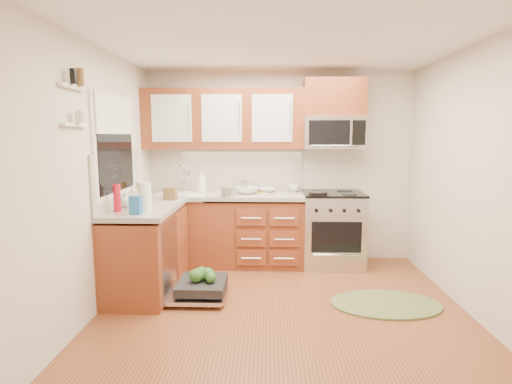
{
  "coord_description": "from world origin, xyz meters",
  "views": [
    {
      "loc": [
        -0.14,
        -3.6,
        1.66
      ],
      "look_at": [
        -0.28,
        0.85,
        1.03
      ],
      "focal_mm": 28.0,
      "sensor_mm": 36.0,
      "label": 1
    }
  ],
  "objects_px": {
    "upper_cabinets": "(223,119)",
    "cutting_board": "(258,192)",
    "sink": "(182,203)",
    "skillet": "(318,194)",
    "microwave": "(333,133)",
    "stock_pot": "(227,192)",
    "bowl_b": "(247,190)",
    "bowl_a": "(266,190)",
    "dishwasher": "(198,289)",
    "cup": "(294,188)",
    "range": "(332,229)",
    "rug": "(386,304)",
    "paper_towel_roll": "(145,197)"
  },
  "relations": [
    {
      "from": "rug",
      "to": "bowl_a",
      "type": "height_order",
      "value": "bowl_a"
    },
    {
      "from": "range",
      "to": "rug",
      "type": "bearing_deg",
      "value": -74.37
    },
    {
      "from": "cutting_board",
      "to": "cup",
      "type": "height_order",
      "value": "cup"
    },
    {
      "from": "range",
      "to": "microwave",
      "type": "relative_size",
      "value": 1.25
    },
    {
      "from": "stock_pot",
      "to": "bowl_b",
      "type": "distance_m",
      "value": 0.33
    },
    {
      "from": "upper_cabinets",
      "to": "rug",
      "type": "bearing_deg",
      "value": -38.25
    },
    {
      "from": "rug",
      "to": "bowl_a",
      "type": "xyz_separation_m",
      "value": [
        -1.19,
        1.4,
        0.94
      ]
    },
    {
      "from": "sink",
      "to": "bowl_b",
      "type": "relative_size",
      "value": 2.18
    },
    {
      "from": "range",
      "to": "dishwasher",
      "type": "height_order",
      "value": "range"
    },
    {
      "from": "bowl_b",
      "to": "sink",
      "type": "bearing_deg",
      "value": -177.51
    },
    {
      "from": "range",
      "to": "stock_pot",
      "type": "bearing_deg",
      "value": -171.01
    },
    {
      "from": "microwave",
      "to": "paper_towel_roll",
      "type": "height_order",
      "value": "microwave"
    },
    {
      "from": "sink",
      "to": "skillet",
      "type": "height_order",
      "value": "skillet"
    },
    {
      "from": "dishwasher",
      "to": "bowl_b",
      "type": "bearing_deg",
      "value": 69.19
    },
    {
      "from": "microwave",
      "to": "stock_pot",
      "type": "height_order",
      "value": "microwave"
    },
    {
      "from": "dishwasher",
      "to": "bowl_b",
      "type": "distance_m",
      "value": 1.51
    },
    {
      "from": "range",
      "to": "microwave",
      "type": "bearing_deg",
      "value": 90.0
    },
    {
      "from": "skillet",
      "to": "upper_cabinets",
      "type": "bearing_deg",
      "value": 161.44
    },
    {
      "from": "rug",
      "to": "cup",
      "type": "xyz_separation_m",
      "value": [
        -0.83,
        1.45,
        0.97
      ]
    },
    {
      "from": "microwave",
      "to": "cup",
      "type": "relative_size",
      "value": 5.91
    },
    {
      "from": "upper_cabinets",
      "to": "microwave",
      "type": "height_order",
      "value": "upper_cabinets"
    },
    {
      "from": "paper_towel_roll",
      "to": "bowl_b",
      "type": "bearing_deg",
      "value": 51.72
    },
    {
      "from": "stock_pot",
      "to": "cup",
      "type": "height_order",
      "value": "stock_pot"
    },
    {
      "from": "rug",
      "to": "cutting_board",
      "type": "xyz_separation_m",
      "value": [
        -1.3,
        1.35,
        0.92
      ]
    },
    {
      "from": "sink",
      "to": "stock_pot",
      "type": "xyz_separation_m",
      "value": [
        0.6,
        -0.2,
        0.18
      ]
    },
    {
      "from": "paper_towel_roll",
      "to": "cup",
      "type": "relative_size",
      "value": 2.18
    },
    {
      "from": "upper_cabinets",
      "to": "stock_pot",
      "type": "bearing_deg",
      "value": -77.73
    },
    {
      "from": "microwave",
      "to": "cup",
      "type": "bearing_deg",
      "value": 168.23
    },
    {
      "from": "sink",
      "to": "dishwasher",
      "type": "distance_m",
      "value": 1.38
    },
    {
      "from": "upper_cabinets",
      "to": "bowl_a",
      "type": "height_order",
      "value": "upper_cabinets"
    },
    {
      "from": "sink",
      "to": "bowl_a",
      "type": "bearing_deg",
      "value": 9.45
    },
    {
      "from": "sink",
      "to": "skillet",
      "type": "xyz_separation_m",
      "value": [
        1.7,
        -0.24,
        0.17
      ]
    },
    {
      "from": "cutting_board",
      "to": "bowl_a",
      "type": "xyz_separation_m",
      "value": [
        0.11,
        0.05,
        0.02
      ]
    },
    {
      "from": "rug",
      "to": "cup",
      "type": "bearing_deg",
      "value": 119.57
    },
    {
      "from": "range",
      "to": "upper_cabinets",
      "type": "bearing_deg",
      "value": 174.11
    },
    {
      "from": "upper_cabinets",
      "to": "cutting_board",
      "type": "distance_m",
      "value": 1.04
    },
    {
      "from": "upper_cabinets",
      "to": "sink",
      "type": "xyz_separation_m",
      "value": [
        -0.52,
        -0.16,
        -1.07
      ]
    },
    {
      "from": "upper_cabinets",
      "to": "skillet",
      "type": "xyz_separation_m",
      "value": [
        1.18,
        -0.4,
        -0.9
      ]
    },
    {
      "from": "microwave",
      "to": "cup",
      "type": "distance_m",
      "value": 0.87
    },
    {
      "from": "range",
      "to": "stock_pot",
      "type": "height_order",
      "value": "stock_pot"
    },
    {
      "from": "cutting_board",
      "to": "paper_towel_roll",
      "type": "xyz_separation_m",
      "value": [
        -1.09,
        -1.29,
        0.13
      ]
    },
    {
      "from": "upper_cabinets",
      "to": "cutting_board",
      "type": "xyz_separation_m",
      "value": [
        0.45,
        -0.02,
        -0.94
      ]
    },
    {
      "from": "range",
      "to": "cup",
      "type": "distance_m",
      "value": 0.73
    },
    {
      "from": "microwave",
      "to": "bowl_b",
      "type": "relative_size",
      "value": 2.67
    },
    {
      "from": "dishwasher",
      "to": "paper_towel_roll",
      "type": "relative_size",
      "value": 2.49
    },
    {
      "from": "dishwasher",
      "to": "paper_towel_roll",
      "type": "distance_m",
      "value": 1.09
    },
    {
      "from": "sink",
      "to": "bowl_b",
      "type": "xyz_separation_m",
      "value": [
        0.83,
        0.04,
        0.17
      ]
    },
    {
      "from": "skillet",
      "to": "bowl_b",
      "type": "relative_size",
      "value": 0.78
    },
    {
      "from": "cup",
      "to": "skillet",
      "type": "bearing_deg",
      "value": -61.86
    },
    {
      "from": "microwave",
      "to": "dishwasher",
      "type": "distance_m",
      "value": 2.55
    }
  ]
}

